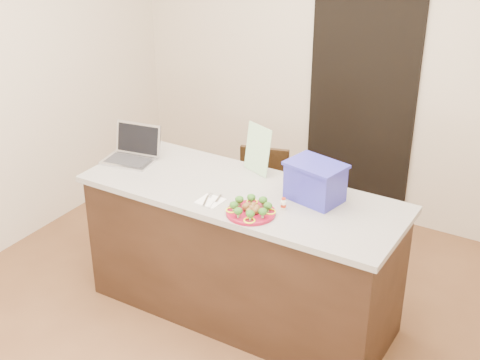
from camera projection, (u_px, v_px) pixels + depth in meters
The scene contains 16 objects.
ground at pixel (222, 331), 4.37m from camera, with size 4.00×4.00×0.00m, color brown.
room_shell at pixel (218, 95), 3.65m from camera, with size 4.00×4.00×4.00m.
doorway at pixel (361, 101), 5.40m from camera, with size 0.90×0.02×2.00m, color black.
island at pixel (241, 253), 4.36m from camera, with size 2.06×0.76×0.92m.
plate at pixel (251, 212), 3.88m from camera, with size 0.29×0.29×0.02m.
meatballs at pixel (252, 208), 3.87m from camera, with size 0.12×0.12×0.04m.
broccoli at pixel (251, 205), 3.86m from camera, with size 0.24×0.24×0.04m.
pepper_rings at pixel (251, 211), 3.88m from camera, with size 0.27×0.27×0.01m.
napkin at pixel (210, 201), 4.03m from camera, with size 0.14×0.14×0.01m, color white.
fork at pixel (209, 199), 4.04m from camera, with size 0.06×0.17×0.00m.
knife at pixel (213, 202), 4.00m from camera, with size 0.04×0.17×0.01m.
yogurt_bottle at pixel (283, 204), 3.93m from camera, with size 0.03×0.03×0.07m.
laptop at pixel (133, 150), 4.55m from camera, with size 0.37×0.32×0.24m.
leaflet at pixel (258, 149), 4.33m from camera, with size 0.23×0.00×0.32m, color white.
blue_box at pixel (315, 181), 4.00m from camera, with size 0.38×0.31×0.24m.
chair at pixel (258, 196), 5.05m from camera, with size 0.46×0.47×0.84m.
Camera 1 is at (1.89, -2.92, 2.82)m, focal length 50.00 mm.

